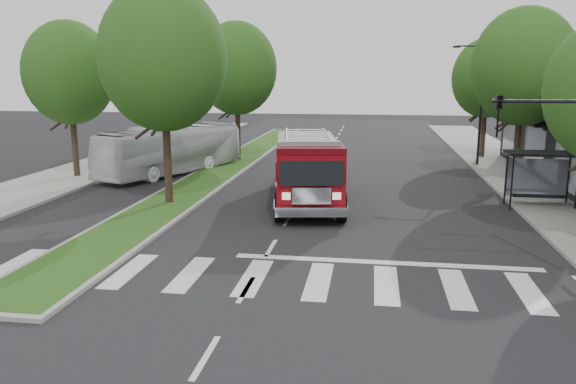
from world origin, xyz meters
name	(u,v)px	position (x,y,z in m)	size (l,w,h in m)	color
ground	(271,248)	(0.00, 0.00, 0.00)	(140.00, 140.00, 0.00)	black
sidewalk_right	(554,198)	(12.50, 10.00, 0.07)	(5.00, 80.00, 0.15)	gray
sidewalk_left	(51,183)	(-14.50, 10.00, 0.07)	(5.00, 80.00, 0.15)	gray
median	(232,164)	(-6.00, 18.00, 0.08)	(3.00, 50.00, 0.15)	gray
bus_shelter	(541,164)	(11.20, 8.15, 2.04)	(3.20, 1.60, 2.61)	black
tree_right_mid	(524,67)	(11.50, 14.00, 6.49)	(5.60, 5.60, 9.72)	black
tree_right_far	(487,78)	(11.50, 24.00, 5.84)	(5.00, 5.00, 8.73)	black
tree_median_near	(163,58)	(-6.00, 6.00, 6.81)	(5.80, 5.80, 10.16)	black
tree_median_far	(237,69)	(-6.00, 20.00, 6.49)	(5.60, 5.60, 9.72)	black
tree_left_mid	(69,73)	(-14.00, 12.00, 6.16)	(5.20, 5.20, 9.16)	black
streetlight_right_far	(479,99)	(10.35, 20.00, 4.48)	(2.11, 0.20, 8.00)	black
fire_engine	(307,169)	(0.41, 7.61, 1.62)	(4.32, 10.04, 3.37)	#51040A
city_bus	(172,149)	(-8.87, 14.34, 1.51)	(2.54, 10.86, 3.03)	white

